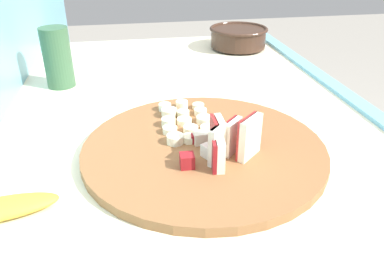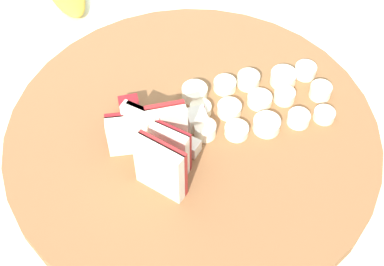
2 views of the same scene
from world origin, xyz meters
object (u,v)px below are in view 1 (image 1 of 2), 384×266
(apple_dice_pile, at_px, (201,148))
(banana_slice_rows, at_px, (185,121))
(cutting_board, at_px, (204,149))
(apple_wedge_fan, at_px, (229,141))
(small_jar, at_px, (57,58))
(ceramic_bowl, at_px, (238,37))

(apple_dice_pile, xyz_separation_m, banana_slice_rows, (0.11, 0.01, -0.00))
(cutting_board, relative_size, apple_wedge_fan, 4.27)
(cutting_board, relative_size, small_jar, 2.91)
(cutting_board, height_order, apple_wedge_fan, apple_wedge_fan)
(small_jar, bearing_deg, apple_wedge_fan, -143.96)
(apple_dice_pile, height_order, banana_slice_rows, apple_dice_pile)
(apple_wedge_fan, relative_size, ceramic_bowl, 0.53)
(apple_dice_pile, relative_size, banana_slice_rows, 0.55)
(apple_wedge_fan, bearing_deg, ceramic_bowl, -17.61)
(apple_wedge_fan, relative_size, apple_dice_pile, 1.05)
(cutting_board, xyz_separation_m, apple_dice_pile, (-0.03, 0.01, 0.02))
(ceramic_bowl, height_order, small_jar, small_jar)
(apple_wedge_fan, height_order, apple_dice_pile, apple_wedge_fan)
(apple_wedge_fan, bearing_deg, banana_slice_rows, 20.43)
(apple_wedge_fan, xyz_separation_m, banana_slice_rows, (0.13, 0.05, -0.02))
(ceramic_bowl, distance_m, small_jar, 0.56)
(apple_wedge_fan, height_order, banana_slice_rows, apple_wedge_fan)
(banana_slice_rows, distance_m, small_jar, 0.39)
(ceramic_bowl, bearing_deg, small_jar, 115.15)
(apple_dice_pile, height_order, small_jar, small_jar)
(ceramic_bowl, bearing_deg, cutting_board, 158.72)
(banana_slice_rows, bearing_deg, ceramic_bowl, -25.85)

